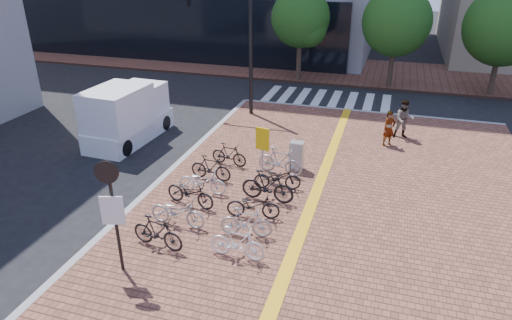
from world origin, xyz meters
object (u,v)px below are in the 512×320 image
(bike_9, at_px, (267,186))
(utility_box, at_px, (297,156))
(bike_11, at_px, (280,161))
(bike_5, at_px, (229,154))
(bike_10, at_px, (277,178))
(notice_sign, at_px, (112,204))
(bike_2, at_px, (190,192))
(box_truck, at_px, (127,114))
(bike_1, at_px, (177,212))
(bike_0, at_px, (157,232))
(traffic_light_pole, at_px, (222,25))
(bike_3, at_px, (202,181))
(pedestrian_b, at_px, (404,119))
(bike_8, at_px, (253,205))
(bike_7, at_px, (246,222))
(bike_6, at_px, (237,243))
(yellow_sign, at_px, (262,143))
(pedestrian_a, at_px, (389,129))
(bike_4, at_px, (211,168))

(bike_9, relative_size, utility_box, 1.61)
(bike_11, bearing_deg, bike_5, 94.92)
(bike_10, relative_size, notice_sign, 0.51)
(bike_2, relative_size, box_truck, 0.39)
(bike_1, distance_m, bike_9, 3.33)
(bike_9, height_order, bike_10, bike_9)
(bike_0, distance_m, utility_box, 6.99)
(bike_9, distance_m, traffic_light_pole, 10.87)
(box_truck, bearing_deg, bike_10, -19.90)
(bike_3, xyz_separation_m, pedestrian_b, (6.92, 7.73, 0.44))
(bike_0, xyz_separation_m, bike_1, (0.04, 1.26, -0.02))
(bike_8, distance_m, pedestrian_b, 9.97)
(bike_10, xyz_separation_m, notice_sign, (-2.96, -5.87, 1.68))
(bike_7, bearing_deg, utility_box, -13.02)
(bike_6, height_order, bike_7, bike_6)
(bike_2, bearing_deg, bike_1, -162.76)
(pedestrian_b, relative_size, yellow_sign, 0.89)
(bike_2, bearing_deg, bike_0, -166.77)
(utility_box, height_order, notice_sign, notice_sign)
(bike_9, xyz_separation_m, utility_box, (0.44, 2.76, 0.02))
(notice_sign, bearing_deg, bike_3, 84.96)
(bike_7, relative_size, notice_sign, 0.49)
(bike_1, xyz_separation_m, bike_10, (2.45, 3.33, -0.04))
(bike_10, xyz_separation_m, pedestrian_a, (3.76, 5.46, 0.35))
(bike_3, distance_m, bike_11, 3.28)
(utility_box, xyz_separation_m, box_truck, (-8.34, 1.09, 0.54))
(bike_11, bearing_deg, bike_6, -168.37)
(bike_1, distance_m, yellow_sign, 4.50)
(bike_2, distance_m, notice_sign, 4.19)
(bike_0, relative_size, bike_2, 0.92)
(bike_11, distance_m, yellow_sign, 1.15)
(bike_5, distance_m, pedestrian_b, 8.59)
(bike_0, height_order, bike_9, bike_9)
(bike_2, distance_m, pedestrian_b, 11.14)
(bike_0, relative_size, utility_box, 1.45)
(bike_2, xyz_separation_m, bike_7, (2.44, -1.23, -0.00))
(bike_5, height_order, bike_8, bike_5)
(bike_3, bearing_deg, bike_11, -48.26)
(bike_9, bearing_deg, pedestrian_b, -27.33)
(bike_9, relative_size, bike_10, 1.11)
(bike_4, xyz_separation_m, bike_5, (0.23, 1.44, -0.03))
(bike_4, relative_size, bike_5, 1.07)
(bike_0, bearing_deg, bike_1, 6.07)
(bike_9, bearing_deg, traffic_light_pole, 32.55)
(bike_1, distance_m, bike_8, 2.48)
(notice_sign, bearing_deg, bike_9, 59.95)
(notice_sign, bearing_deg, bike_0, 70.23)
(pedestrian_a, bearing_deg, utility_box, -169.64)
(bike_4, relative_size, bike_11, 0.90)
(bike_5, xyz_separation_m, yellow_sign, (1.61, -0.65, 0.96))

